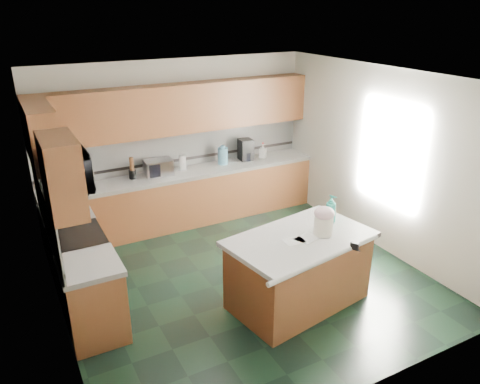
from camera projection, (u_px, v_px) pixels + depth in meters
floor at (242, 278)px, 6.41m from camera, size 4.60×4.60×0.00m
ceiling at (243, 78)px, 5.40m from camera, size 4.60×4.60×0.00m
wall_back at (177, 142)px, 7.80m from camera, size 4.60×0.04×2.70m
wall_front at (370, 274)px, 4.01m from camera, size 4.60×0.04×2.70m
wall_left at (48, 224)px, 4.90m from camera, size 0.04×4.60×2.70m
wall_right at (380, 160)px, 6.91m from camera, size 0.04×4.60×2.70m
back_base_cab at (186, 199)px, 7.89m from camera, size 4.60×0.60×0.86m
back_countertop at (185, 173)px, 7.72m from camera, size 4.60×0.64×0.06m
back_upper_cab at (179, 109)px, 7.43m from camera, size 4.60×0.33×0.78m
back_backsplash at (178, 149)px, 7.82m from camera, size 4.60×0.02×0.63m
back_accent_band at (179, 160)px, 7.89m from camera, size 4.60×0.01×0.05m
left_base_cab_rear at (70, 243)px, 6.44m from camera, size 0.60×0.82×0.86m
left_counter_rear at (66, 213)px, 6.27m from camera, size 0.64×0.82×0.06m
left_base_cab_front at (94, 301)px, 5.19m from camera, size 0.60×0.72×0.86m
left_counter_front at (89, 265)px, 5.01m from camera, size 0.64×0.72×0.06m
left_backsplash at (46, 214)px, 5.41m from camera, size 0.02×2.30×0.63m
left_accent_band at (49, 229)px, 5.48m from camera, size 0.01×2.30×0.05m
left_upper_cab_rear at (41, 136)px, 5.92m from camera, size 0.33×1.09×0.78m
left_upper_cab_front at (62, 176)px, 4.56m from camera, size 0.33×0.72×0.78m
range_body at (81, 269)px, 5.79m from camera, size 0.60×0.76×0.88m
range_oven_door at (105, 266)px, 5.93m from camera, size 0.02×0.68×0.55m
range_cooktop at (76, 236)px, 5.62m from camera, size 0.62×0.78×0.04m
range_handle at (104, 239)px, 5.80m from camera, size 0.02×0.66×0.02m
range_backguard at (52, 232)px, 5.46m from camera, size 0.06×0.76×0.18m
microwave at (67, 171)px, 5.30m from camera, size 0.50×0.73×0.41m
island_base at (299, 272)px, 5.75m from camera, size 1.76×1.19×0.86m
island_top at (300, 239)px, 5.57m from camera, size 1.87×1.30×0.06m
island_bullnose at (327, 258)px, 5.15m from camera, size 1.71×0.35×0.06m
treat_jar at (323, 225)px, 5.58m from camera, size 0.28×0.28×0.24m
treat_jar_lid at (324, 213)px, 5.53m from camera, size 0.25×0.25×0.15m
treat_jar_knob at (325, 209)px, 5.51m from camera, size 0.08×0.03×0.03m
treat_jar_knob_end_l at (322, 210)px, 5.49m from camera, size 0.04×0.04×0.04m
treat_jar_knob_end_r at (327, 209)px, 5.52m from camera, size 0.04×0.04×0.04m
soap_bottle_island at (331, 209)px, 5.85m from camera, size 0.18×0.18×0.37m
paper_sheet_a at (307, 238)px, 5.53m from camera, size 0.33×0.28×0.00m
paper_sheet_b at (294, 241)px, 5.47m from camera, size 0.25×0.20×0.00m
clamp_body at (354, 246)px, 5.33m from camera, size 0.06×0.10×0.09m
clamp_handle at (358, 250)px, 5.29m from camera, size 0.02×0.07×0.02m
knife_block at (64, 184)px, 6.89m from camera, size 0.13×0.17×0.24m
utensil_crock at (133, 174)px, 7.37m from camera, size 0.11×0.11×0.14m
utensil_bundle at (132, 164)px, 7.31m from camera, size 0.07×0.07×0.21m
toaster_oven at (159, 167)px, 7.51m from camera, size 0.46×0.33×0.25m
toaster_oven_door at (161, 170)px, 7.39m from camera, size 0.40×0.01×0.21m
paper_towel at (183, 163)px, 7.74m from camera, size 0.11×0.11×0.25m
paper_towel_base at (183, 169)px, 7.78m from camera, size 0.17×0.17×0.01m
water_jug at (223, 156)px, 8.01m from camera, size 0.17×0.17×0.28m
water_jug_neck at (223, 147)px, 7.95m from camera, size 0.08×0.08×0.04m
coffee_maker at (246, 150)px, 8.21m from camera, size 0.24×0.26×0.37m
coffee_carafe at (247, 156)px, 8.21m from camera, size 0.15×0.15×0.15m
soap_bottle_back at (263, 151)px, 8.36m from camera, size 0.16×0.16×0.25m
soap_back_cap at (263, 143)px, 8.30m from camera, size 0.02×0.02×0.03m
window_light_proxy at (390, 154)px, 6.68m from camera, size 0.02×1.40×1.10m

